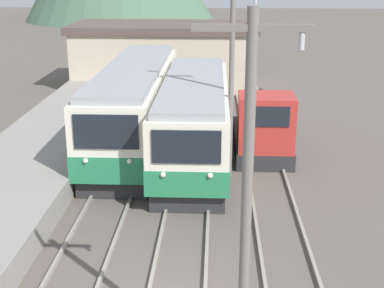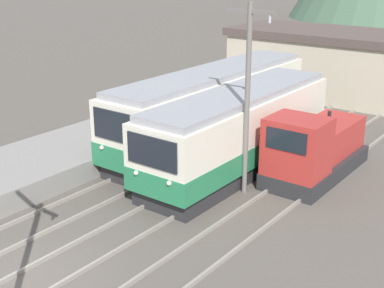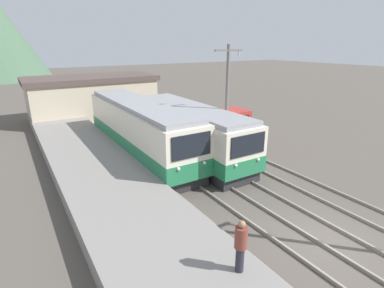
{
  "view_description": "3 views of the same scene",
  "coord_description": "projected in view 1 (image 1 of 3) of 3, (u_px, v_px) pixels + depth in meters",
  "views": [
    {
      "loc": [
        1.11,
        -10.98,
        7.99
      ],
      "look_at": [
        0.27,
        7.58,
        1.8
      ],
      "focal_mm": 50.0,
      "sensor_mm": 36.0,
      "label": 1
    },
    {
      "loc": [
        11.77,
        -7.82,
        8.93
      ],
      "look_at": [
        -0.28,
        8.19,
        1.84
      ],
      "focal_mm": 50.0,
      "sensor_mm": 36.0,
      "label": 2
    },
    {
      "loc": [
        -9.91,
        -5.61,
        7.43
      ],
      "look_at": [
        -1.36,
        8.18,
        1.96
      ],
      "focal_mm": 28.0,
      "sensor_mm": 36.0,
      "label": 3
    }
  ],
  "objects": [
    {
      "name": "catenary_mast_mid",
      "position": [
        232.0,
        77.0,
        20.17
      ],
      "size": [
        2.0,
        0.2,
        7.39
      ],
      "color": "slate",
      "rests_on": "ground"
    },
    {
      "name": "commuter_train_center",
      "position": [
        194.0,
        123.0,
        22.82
      ],
      "size": [
        2.84,
        11.56,
        3.52
      ],
      "color": "#28282B",
      "rests_on": "ground"
    },
    {
      "name": "commuter_train_left",
      "position": [
        136.0,
        108.0,
        24.81
      ],
      "size": [
        2.84,
        13.54,
        3.75
      ],
      "color": "#28282B",
      "rests_on": "ground"
    },
    {
      "name": "shunting_locomotive",
      "position": [
        262.0,
        126.0,
        23.94
      ],
      "size": [
        2.4,
        6.03,
        3.0
      ],
      "color": "#28282B",
      "rests_on": "ground"
    },
    {
      "name": "station_building",
      "position": [
        165.0,
        55.0,
        37.04
      ],
      "size": [
        12.6,
        6.3,
        4.29
      ],
      "color": "beige",
      "rests_on": "ground"
    },
    {
      "name": "catenary_mast_near",
      "position": [
        247.0,
        199.0,
        9.6
      ],
      "size": [
        2.0,
        0.2,
        7.39
      ],
      "color": "slate",
      "rests_on": "ground"
    }
  ]
}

